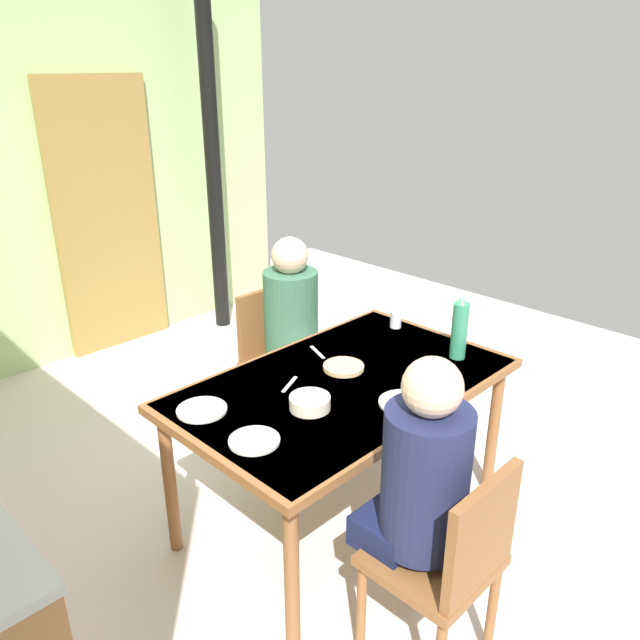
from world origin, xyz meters
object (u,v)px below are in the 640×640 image
Objects in this scene: person_far_diner at (293,315)px; water_bottle_green_near at (459,329)px; chair_near_diner at (450,560)px; serving_bowl_center at (310,403)px; chair_far_diner at (277,354)px; person_near_diner at (422,474)px; dining_table at (344,394)px.

water_bottle_green_near is at bearing 104.79° from person_far_diner.
chair_near_diner reaches higher than serving_bowl_center.
chair_near_diner is 1.13× the size of person_far_diner.
chair_far_diner is 5.12× the size of serving_bowl_center.
chair_near_diner is at bearing -90.00° from person_near_diner.
serving_bowl_center is at bearing 169.09° from water_bottle_green_near.
dining_table is 1.75× the size of chair_near_diner.
chair_far_diner is 1.66m from person_near_diner.
chair_far_diner is 0.31m from person_far_diner.
person_far_diner is 4.53× the size of serving_bowl_center.
chair_near_diner is at bearing -147.00° from water_bottle_green_near.
chair_far_diner is at bearing 65.91° from person_near_diner.
person_far_diner is at bearing 104.79° from water_bottle_green_near.
person_far_diner is at bearing 51.23° from serving_bowl_center.
chair_far_diner is 1.10m from serving_bowl_center.
chair_far_diner is 1.13× the size of person_near_diner.
chair_near_diner is 5.12× the size of serving_bowl_center.
chair_near_diner is 0.31m from person_near_diner.
chair_far_diner is (0.67, 1.63, 0.00)m from chair_near_diner.
person_near_diner is (0.00, 0.14, 0.28)m from chair_near_diner.
person_near_diner is 1.02m from water_bottle_green_near.
chair_far_diner reaches higher than dining_table.
chair_far_diner is at bearing 68.50° from dining_table.
person_near_diner reaches higher than chair_far_diner.
water_bottle_green_near is (0.24, -0.91, 0.12)m from person_far_diner.
person_far_diner is at bearing 90.00° from chair_far_diner.
dining_table is 0.90m from chair_far_diner.
chair_near_diner is (-0.35, -0.82, -0.19)m from dining_table.
dining_table is 0.91m from chair_near_diner.
water_bottle_green_near is at bearing -10.91° from serving_bowl_center.
chair_far_diner is 1.13× the size of person_far_diner.
water_bottle_green_near is at bearing 26.53° from person_near_diner.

